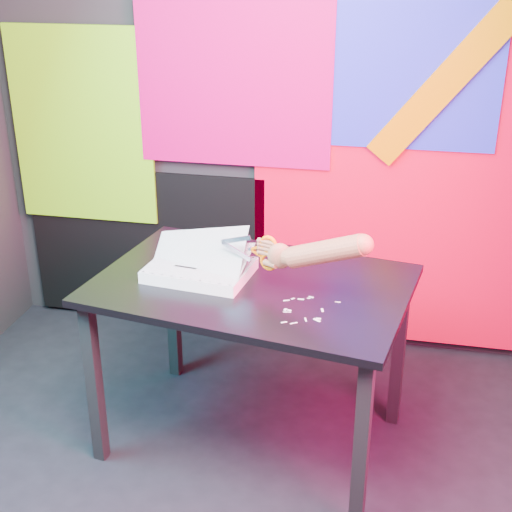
# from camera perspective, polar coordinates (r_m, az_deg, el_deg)

# --- Properties ---
(room) EXTENTS (3.01, 3.01, 2.71)m
(room) POSITION_cam_1_polar(r_m,az_deg,el_deg) (2.05, -4.47, 6.36)
(room) COLOR black
(room) RESTS_ON ground
(backdrop) EXTENTS (2.88, 0.05, 2.08)m
(backdrop) POSITION_cam_1_polar(r_m,az_deg,el_deg) (3.52, 3.28, 7.19)
(backdrop) COLOR #EC0027
(backdrop) RESTS_ON ground
(work_table) EXTENTS (1.31, 0.98, 0.75)m
(work_table) POSITION_cam_1_polar(r_m,az_deg,el_deg) (2.82, -0.32, -3.71)
(work_table) COLOR black
(work_table) RESTS_ON ground
(printout_stack) EXTENTS (0.43, 0.34, 0.21)m
(printout_stack) POSITION_cam_1_polar(r_m,az_deg,el_deg) (2.83, -4.53, -1.08)
(printout_stack) COLOR white
(printout_stack) RESTS_ON work_table
(scissors) EXTENTS (0.24, 0.09, 0.14)m
(scissors) POSITION_cam_1_polar(r_m,az_deg,el_deg) (2.66, 0.69, 0.31)
(scissors) COLOR silver
(scissors) RESTS_ON printout_stack
(hand_forearm) EXTENTS (0.43, 0.19, 0.20)m
(hand_forearm) POSITION_cam_1_polar(r_m,az_deg,el_deg) (2.55, 4.98, 0.33)
(hand_forearm) COLOR #B85F3B
(hand_forearm) RESTS_ON work_table
(paper_clippings) EXTENTS (0.21, 0.23, 0.00)m
(paper_clippings) POSITION_cam_1_polar(r_m,az_deg,el_deg) (2.57, 3.86, -4.34)
(paper_clippings) COLOR silver
(paper_clippings) RESTS_ON work_table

